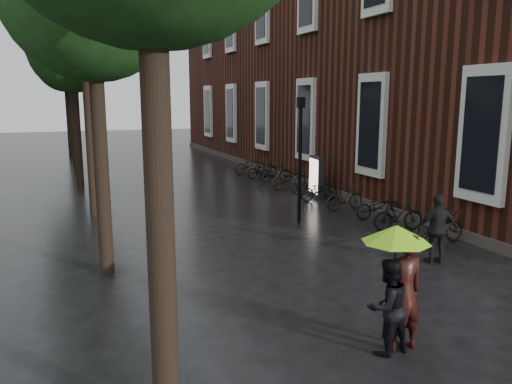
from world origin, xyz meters
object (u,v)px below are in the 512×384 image
ad_lightbox (316,177)px  lamp_post (300,148)px  person_black (387,306)px  pedestrian_walking (437,229)px  parked_bicycles (312,186)px  person_burgundy (403,292)px

ad_lightbox → lamp_post: size_ratio=0.42×
person_black → pedestrian_walking: pedestrian_walking is taller
pedestrian_walking → ad_lightbox: (1.26, 8.27, -0.02)m
person_black → ad_lightbox: (5.03, 11.41, 0.06)m
pedestrian_walking → lamp_post: bearing=-60.1°
lamp_post → person_black: bearing=-107.6°
parked_bicycles → person_black: bearing=-113.2°
pedestrian_walking → ad_lightbox: pedestrian_walking is taller
lamp_post → pedestrian_walking: bearing=-75.6°
person_burgundy → ad_lightbox: bearing=-112.9°
person_burgundy → person_black: 0.35m
person_burgundy → ad_lightbox: person_burgundy is taller
parked_bicycles → lamp_post: lamp_post is taller
parked_bicycles → ad_lightbox: (0.08, -0.16, 0.38)m
ad_lightbox → person_black: bearing=-104.7°
person_black → lamp_post: lamp_post is taller
person_burgundy → lamp_post: (2.24, 7.97, 1.46)m
pedestrian_walking → lamp_post: size_ratio=0.43×
person_burgundy → ad_lightbox: size_ratio=1.15×
person_black → parked_bicycles: person_black is taller
pedestrian_walking → ad_lightbox: 8.37m
person_black → pedestrian_walking: 4.91m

